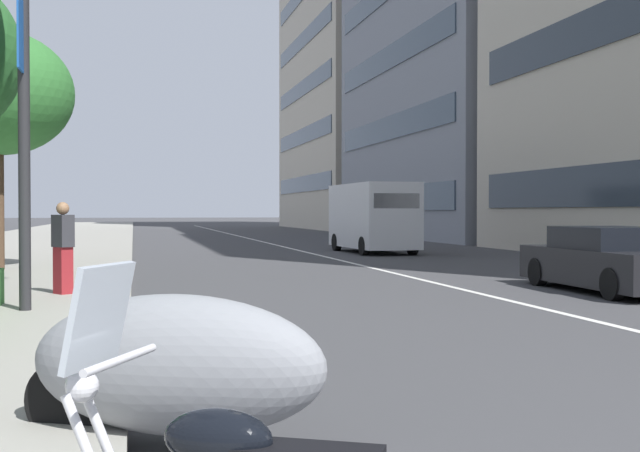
{
  "coord_description": "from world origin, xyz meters",
  "views": [
    {
      "loc": [
        -2.66,
        6.87,
        1.69
      ],
      "look_at": [
        15.06,
        2.71,
        1.34
      ],
      "focal_mm": 44.7,
      "sensor_mm": 36.0,
      "label": 1
    }
  ],
  "objects": [
    {
      "name": "car_far_down_avenue",
      "position": [
        12.11,
        -2.79,
        0.64
      ],
      "size": [
        4.71,
        2.01,
        1.36
      ],
      "rotation": [
        0.0,
        0.0,
        -0.04
      ],
      "color": "black",
      "rests_on": "ground"
    },
    {
      "name": "motorcycle_by_sign_pole",
      "position": [
        3.0,
        6.6,
        0.6
      ],
      "size": [
        1.67,
        2.3,
        1.1
      ],
      "rotation": [
        0.0,
        0.0,
        1.12
      ],
      "color": "gray",
      "rests_on": "ground"
    },
    {
      "name": "pedestrian_on_plaza",
      "position": [
        12.77,
        8.15,
        1.01
      ],
      "size": [
        0.48,
        0.44,
        1.7
      ],
      "rotation": [
        0.0,
        0.0,
        2.16
      ],
      "color": "maroon",
      "rests_on": "sidewalk_right_plaza"
    },
    {
      "name": "sidewalk_right_plaza",
      "position": [
        30.0,
        11.61,
        0.07
      ],
      "size": [
        160.0,
        9.38,
        0.15
      ],
      "primitive_type": "cube",
      "color": "gray",
      "rests_on": "ground"
    },
    {
      "name": "lane_centre_stripe",
      "position": [
        35.0,
        0.0,
        0.0
      ],
      "size": [
        110.0,
        0.16,
        0.01
      ],
      "primitive_type": "cube",
      "color": "silver",
      "rests_on": "ground"
    },
    {
      "name": "delivery_van_ahead",
      "position": [
        28.16,
        -2.56,
        1.48
      ],
      "size": [
        5.66,
        2.33,
        2.78
      ],
      "rotation": [
        0.0,
        0.0,
        0.03
      ],
      "color": "silver",
      "rests_on": "ground"
    }
  ]
}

